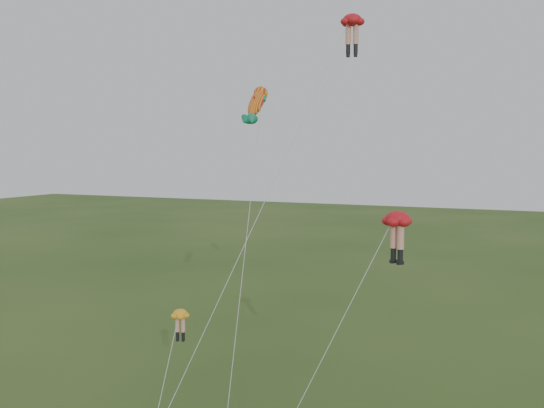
% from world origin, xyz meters
% --- Properties ---
extents(legs_kite_red_high, '(7.44, 13.83, 23.60)m').
position_xyz_m(legs_kite_red_high, '(3.76, 10.25, 22.62)').
color(legs_kite_red_high, red).
rests_on(legs_kite_red_high, ground).
extents(legs_kite_red_mid, '(6.74, 4.89, 13.42)m').
position_xyz_m(legs_kite_red_mid, '(8.23, 2.23, 12.67)').
color(legs_kite_red_mid, red).
rests_on(legs_kite_red_mid, ground).
extents(legs_kite_yellow, '(1.14, 4.88, 8.33)m').
position_xyz_m(legs_kite_yellow, '(-1.88, 1.15, 7.59)').
color(legs_kite_yellow, '#F5A41F').
rests_on(legs_kite_yellow, ground).
extents(fish_kite, '(3.69, 12.33, 20.02)m').
position_xyz_m(fish_kite, '(-1.59, 9.53, 18.67)').
color(fish_kite, gold).
rests_on(fish_kite, ground).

